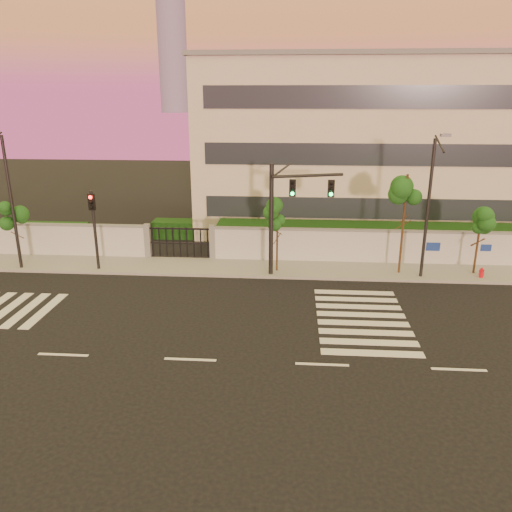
# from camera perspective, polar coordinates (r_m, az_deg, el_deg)

# --- Properties ---
(ground) EXTENTS (120.00, 120.00, 0.00)m
(ground) POSITION_cam_1_polar(r_m,az_deg,el_deg) (19.58, -7.52, -11.67)
(ground) COLOR black
(ground) RESTS_ON ground
(sidewalk) EXTENTS (60.00, 3.00, 0.15)m
(sidewalk) POSITION_cam_1_polar(r_m,az_deg,el_deg) (29.01, -3.44, -1.32)
(sidewalk) COLOR gray
(sidewalk) RESTS_ON ground
(perimeter_wall) EXTENTS (60.00, 0.36, 2.20)m
(perimeter_wall) POSITION_cam_1_polar(r_m,az_deg,el_deg) (30.11, -2.90, 1.41)
(perimeter_wall) COLOR #B4B7BC
(perimeter_wall) RESTS_ON ground
(hedge_row) EXTENTS (41.00, 4.25, 1.80)m
(hedge_row) POSITION_cam_1_polar(r_m,az_deg,el_deg) (32.69, -0.47, 2.31)
(hedge_row) COLOR #163610
(hedge_row) RESTS_ON ground
(institutional_building) EXTENTS (24.40, 12.40, 12.25)m
(institutional_building) POSITION_cam_1_polar(r_m,az_deg,el_deg) (39.14, 12.21, 12.46)
(institutional_building) COLOR beige
(institutional_building) RESTS_ON ground
(road_markings) EXTENTS (57.00, 7.62, 0.02)m
(road_markings) POSITION_cam_1_polar(r_m,az_deg,el_deg) (23.16, -9.54, -6.84)
(road_markings) COLOR silver
(road_markings) RESTS_ON ground
(street_tree_c) EXTENTS (1.32, 1.05, 4.38)m
(street_tree_c) POSITION_cam_1_polar(r_m,az_deg,el_deg) (31.54, -25.87, 4.43)
(street_tree_c) COLOR #382314
(street_tree_c) RESTS_ON ground
(street_tree_d) EXTENTS (1.34, 1.07, 4.25)m
(street_tree_d) POSITION_cam_1_polar(r_m,az_deg,el_deg) (27.47, 2.51, 4.24)
(street_tree_d) COLOR #382314
(street_tree_d) RESTS_ON ground
(street_tree_e) EXTENTS (1.54, 1.22, 5.64)m
(street_tree_e) POSITION_cam_1_polar(r_m,az_deg,el_deg) (28.05, 16.72, 5.91)
(street_tree_e) COLOR #382314
(street_tree_e) RESTS_ON ground
(street_tree_f) EXTENTS (1.49, 1.19, 3.82)m
(street_tree_f) POSITION_cam_1_polar(r_m,az_deg,el_deg) (29.70, 24.24, 3.08)
(street_tree_f) COLOR #382314
(street_tree_f) RESTS_ON ground
(traffic_signal_main) EXTENTS (3.88, 1.25, 6.23)m
(traffic_signal_main) POSITION_cam_1_polar(r_m,az_deg,el_deg) (26.68, 3.46, 5.60)
(traffic_signal_main) COLOR black
(traffic_signal_main) RESTS_ON ground
(traffic_signal_secondary) EXTENTS (0.36, 0.35, 4.65)m
(traffic_signal_secondary) POSITION_cam_1_polar(r_m,az_deg,el_deg) (29.17, -18.05, 3.83)
(traffic_signal_secondary) COLOR black
(traffic_signal_secondary) RESTS_ON ground
(streetlight_west) EXTENTS (0.47, 1.91, 7.95)m
(streetlight_west) POSITION_cam_1_polar(r_m,az_deg,el_deg) (30.67, -26.39, 6.08)
(streetlight_west) COLOR black
(streetlight_west) RESTS_ON ground
(streetlight_east) EXTENTS (0.47, 1.90, 7.89)m
(streetlight_east) POSITION_cam_1_polar(r_m,az_deg,el_deg) (27.61, 19.19, 5.75)
(streetlight_east) COLOR black
(streetlight_east) RESTS_ON ground
(fire_hydrant) EXTENTS (0.28, 0.26, 0.71)m
(fire_hydrant) POSITION_cam_1_polar(r_m,az_deg,el_deg) (29.77, 24.35, -1.87)
(fire_hydrant) COLOR red
(fire_hydrant) RESTS_ON ground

